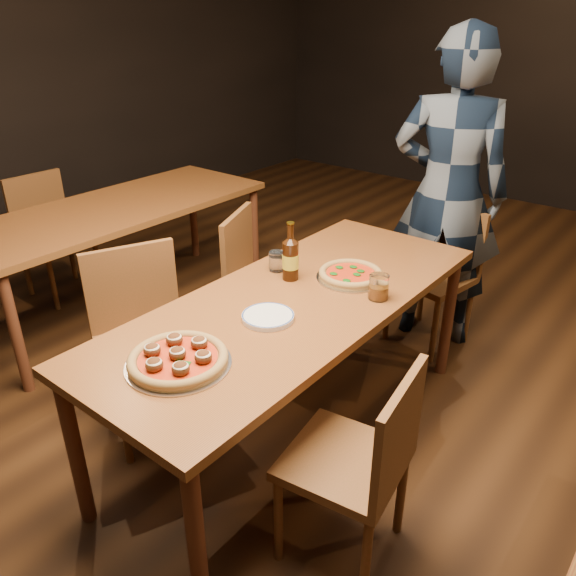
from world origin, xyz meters
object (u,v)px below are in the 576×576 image
Objects in this scene: chair_main_e at (344,459)px; beer_bottle at (290,260)px; water_glass at (277,261)px; chair_main_sw at (272,286)px; chair_end at (432,277)px; table_left at (118,216)px; plate_stack at (268,317)px; amber_glass at (379,287)px; table_main at (295,313)px; diner at (448,194)px; chair_nbr_left at (56,236)px; pizza_meatball at (178,359)px; chair_main_nw at (148,346)px; pizza_margherita at (351,274)px.

beer_bottle is (-0.68, 0.54, 0.41)m from chair_main_e.
chair_main_sw is at bearing 134.25° from water_glass.
beer_bottle is at bearing -92.75° from chair_end.
chair_main_e is (2.24, -0.70, -0.24)m from table_left.
chair_main_sw is at bearing 8.31° from table_left.
plate_stack is at bearing -16.56° from table_left.
chair_main_e is 0.77m from amber_glass.
table_main is at bearing -84.80° from chair_end.
beer_bottle is at bearing -168.69° from amber_glass.
diner reaches higher than chair_main_e.
table_left is 0.62m from chair_nbr_left.
pizza_meatball is 0.45m from plate_stack.
chair_nbr_left is at bearing -179.23° from water_glass.
chair_main_nw is 2.48× the size of pizza_meatball.
table_main is 5.28× the size of pizza_meatball.
plate_stack reaches higher than table_main.
pizza_meatball is 0.21× the size of diner.
water_glass reaches higher than pizza_margherita.
chair_nbr_left is 8.18× the size of amber_glass.
diner is at bearing -173.99° from chair_main_e.
diner is at bearing 86.19° from table_main.
table_main is at bearing -141.22° from amber_glass.
chair_nbr_left reaches higher than plate_stack.
plate_stack is 1.96× the size of amber_glass.
diner reaches higher than table_main.
diner reaches higher than pizza_meatball.
plate_stack is 0.12× the size of diner.
chair_main_nw is (1.13, -0.69, -0.21)m from table_left.
chair_main_nw reaches higher than pizza_margherita.
chair_main_sw is (0.03, 0.86, -0.01)m from chair_main_nw.
chair_main_sw is (-0.54, 0.47, -0.22)m from table_main.
amber_glass is at bearing -30.92° from chair_main_nw.
chair_main_nw is 1.01m from pizza_margherita.
water_glass is at bearing -6.11° from chair_main_nw.
chair_nbr_left reaches higher than chair_end.
chair_main_e is 7.91× the size of amber_glass.
diner is (0.34, 1.15, 0.12)m from water_glass.
chair_nbr_left is (-2.79, 0.55, 0.01)m from chair_main_e.
chair_main_e reaches higher than water_glass.
amber_glass is at bearing -166.37° from chair_main_e.
chair_nbr_left is 9.50× the size of water_glass.
table_left is 18.23× the size of amber_glass.
table_left is 1.46m from water_glass.
chair_main_sw is 8.40× the size of amber_glass.
diner is (0.06, 1.54, 0.16)m from plate_stack.
water_glass is (2.01, 0.03, 0.35)m from chair_nbr_left.
table_left is (-1.70, 0.30, 0.00)m from table_main.
water_glass is at bearing 55.39° from diner.
chair_main_e is at bearing -67.19° from chair_main_nw.
table_main is at bearing 89.22° from pizza_meatball.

